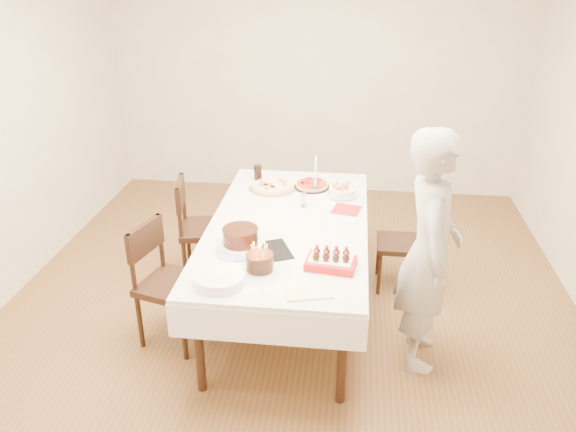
# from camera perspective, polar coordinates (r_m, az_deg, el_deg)

# --- Properties ---
(floor) EXTENTS (5.00, 5.00, 0.00)m
(floor) POSITION_cam_1_polar(r_m,az_deg,el_deg) (4.48, 0.16, -9.25)
(floor) COLOR brown
(floor) RESTS_ON ground
(wall_back) EXTENTS (4.50, 0.04, 2.70)m
(wall_back) POSITION_cam_1_polar(r_m,az_deg,el_deg) (6.30, 2.92, 14.35)
(wall_back) COLOR beige
(wall_back) RESTS_ON floor
(wall_front) EXTENTS (4.50, 0.04, 2.70)m
(wall_front) POSITION_cam_1_polar(r_m,az_deg,el_deg) (1.72, -10.14, -18.99)
(wall_front) COLOR beige
(wall_front) RESTS_ON floor
(dining_table) EXTENTS (1.81, 2.40, 0.75)m
(dining_table) POSITION_cam_1_polar(r_m,az_deg,el_deg) (4.26, 0.00, -5.32)
(dining_table) COLOR silver
(dining_table) RESTS_ON floor
(chair_right_savory) EXTENTS (0.40, 0.40, 0.78)m
(chair_right_savory) POSITION_cam_1_polar(r_m,az_deg,el_deg) (4.65, 11.30, -2.77)
(chair_right_savory) COLOR black
(chair_right_savory) RESTS_ON floor
(chair_left_savory) EXTENTS (0.54, 0.54, 0.89)m
(chair_left_savory) POSITION_cam_1_polar(r_m,az_deg,el_deg) (4.73, -8.31, -1.31)
(chair_left_savory) COLOR black
(chair_left_savory) RESTS_ON floor
(chair_left_dessert) EXTENTS (0.56, 0.56, 0.89)m
(chair_left_dessert) POSITION_cam_1_polar(r_m,az_deg,el_deg) (4.00, -11.61, -6.89)
(chair_left_dessert) COLOR black
(chair_left_dessert) RESTS_ON floor
(person) EXTENTS (0.41, 0.60, 1.63)m
(person) POSITION_cam_1_polar(r_m,az_deg,el_deg) (3.68, 14.14, -3.54)
(person) COLOR #BBB5B0
(person) RESTS_ON floor
(pizza_white) EXTENTS (0.47, 0.47, 0.04)m
(pizza_white) POSITION_cam_1_polar(r_m,az_deg,el_deg) (4.66, -1.56, 2.98)
(pizza_white) COLOR beige
(pizza_white) RESTS_ON dining_table
(pizza_pepperoni) EXTENTS (0.38, 0.38, 0.04)m
(pizza_pepperoni) POSITION_cam_1_polar(r_m,az_deg,el_deg) (4.70, 2.43, 3.16)
(pizza_pepperoni) COLOR red
(pizza_pepperoni) RESTS_ON dining_table
(red_placemat) EXTENTS (0.25, 0.25, 0.01)m
(red_placemat) POSITION_cam_1_polar(r_m,az_deg,el_deg) (4.32, 5.96, 0.63)
(red_placemat) COLOR #B21E1E
(red_placemat) RESTS_ON dining_table
(pasta_bowl) EXTENTS (0.27, 0.27, 0.07)m
(pasta_bowl) POSITION_cam_1_polar(r_m,az_deg,el_deg) (4.53, 5.53, 2.46)
(pasta_bowl) COLOR white
(pasta_bowl) RESTS_ON dining_table
(taper_candle) EXTENTS (0.07, 0.07, 0.31)m
(taper_candle) POSITION_cam_1_polar(r_m,az_deg,el_deg) (4.56, 2.81, 4.26)
(taper_candle) COLOR white
(taper_candle) RESTS_ON dining_table
(shaker_pair) EXTENTS (0.10, 0.10, 0.10)m
(shaker_pair) POSITION_cam_1_polar(r_m,az_deg,el_deg) (4.33, 1.57, 1.55)
(shaker_pair) COLOR white
(shaker_pair) RESTS_ON dining_table
(cola_glass) EXTENTS (0.08, 0.08, 0.13)m
(cola_glass) POSITION_cam_1_polar(r_m,az_deg,el_deg) (4.87, -3.08, 4.45)
(cola_glass) COLOR black
(cola_glass) RESTS_ON dining_table
(layer_cake) EXTENTS (0.40, 0.40, 0.12)m
(layer_cake) POSITION_cam_1_polar(r_m,az_deg,el_deg) (3.78, -4.85, -2.09)
(layer_cake) COLOR black
(layer_cake) RESTS_ON dining_table
(cake_board) EXTENTS (0.38, 0.38, 0.01)m
(cake_board) POSITION_cam_1_polar(r_m,az_deg,el_deg) (3.71, -2.13, -3.65)
(cake_board) COLOR black
(cake_board) RESTS_ON dining_table
(birthday_cake) EXTENTS (0.19, 0.19, 0.16)m
(birthday_cake) POSITION_cam_1_polar(r_m,az_deg,el_deg) (3.46, -2.91, -4.12)
(birthday_cake) COLOR #33180E
(birthday_cake) RESTS_ON dining_table
(strawberry_box) EXTENTS (0.33, 0.24, 0.08)m
(strawberry_box) POSITION_cam_1_polar(r_m,az_deg,el_deg) (3.53, 4.38, -4.62)
(strawberry_box) COLOR red
(strawberry_box) RESTS_ON dining_table
(box_lid) EXTENTS (0.31, 0.25, 0.02)m
(box_lid) POSITION_cam_1_polar(r_m,az_deg,el_deg) (3.29, 2.07, -7.70)
(box_lid) COLOR beige
(box_lid) RESTS_ON dining_table
(plate_stack) EXTENTS (0.39, 0.39, 0.06)m
(plate_stack) POSITION_cam_1_polar(r_m,az_deg,el_deg) (3.38, -6.98, -6.32)
(plate_stack) COLOR white
(plate_stack) RESTS_ON dining_table
(china_plate) EXTENTS (0.33, 0.33, 0.01)m
(china_plate) POSITION_cam_1_polar(r_m,az_deg,el_deg) (3.71, -5.33, -3.64)
(china_plate) COLOR white
(china_plate) RESTS_ON dining_table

